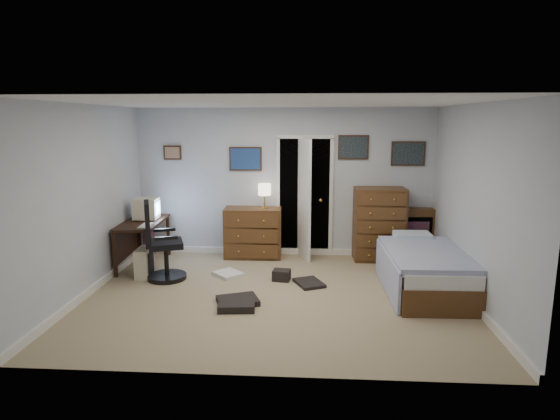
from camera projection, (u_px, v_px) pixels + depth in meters
The scene contains 15 objects.
floor at pixel (276, 296), 6.21m from camera, with size 5.00×4.00×0.02m, color tan.
computer_desk at pixel (137, 231), 7.41m from camera, with size 0.64×1.27×0.72m.
crt_monitor at pixel (146, 208), 7.49m from camera, with size 0.39×0.36×0.35m.
keyboard at pixel (146, 226), 7.02m from camera, with size 0.14×0.38×0.02m, color beige.
pc_tower at pixel (144, 263), 6.92m from camera, with size 0.22×0.41×0.43m.
office_chair at pixel (161, 250), 6.76m from camera, with size 0.72×0.72×1.16m.
media_stack at pixel (148, 232), 8.02m from camera, with size 0.16×0.16×0.80m, color maroon.
low_dresser at pixel (253, 233), 7.90m from camera, with size 0.95×0.48×0.84m, color brown.
table_lamp at pixel (265, 190), 7.75m from camera, with size 0.22×0.22×0.41m.
doorway at pixel (305, 195), 8.23m from camera, with size 0.96×1.12×2.05m.
tall_dresser at pixel (379, 224), 7.71m from camera, with size 0.82×0.48×1.21m, color brown.
headboard_bookcase at pixel (404, 232), 7.83m from camera, with size 0.95×0.29×0.85m.
bed at pixel (423, 269), 6.37m from camera, with size 1.07×1.94×0.63m.
wall_posters at pixel (318, 153), 7.79m from camera, with size 4.38×0.04×0.60m.
floor_clutter at pixel (254, 290), 6.28m from camera, with size 1.71×1.68×0.16m.
Camera 1 is at (0.43, -5.87, 2.29)m, focal length 30.00 mm.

